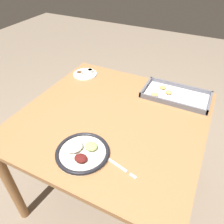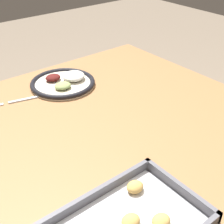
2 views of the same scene
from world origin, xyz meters
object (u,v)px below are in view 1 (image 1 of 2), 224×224
object	(u,v)px
dinner_plate	(82,152)
fork	(117,165)
baking_tray	(175,95)
saucer_plate	(85,74)

from	to	relation	value
dinner_plate	fork	xyz separation A→B (m)	(0.19, 0.01, -0.01)
fork	baking_tray	size ratio (longest dim) A/B	0.45
dinner_plate	baking_tray	world-z (taller)	dinner_plate
fork	dinner_plate	bearing A→B (deg)	-162.19
dinner_plate	fork	world-z (taller)	dinner_plate
fork	baking_tray	distance (m)	0.69
saucer_plate	baking_tray	distance (m)	0.69
dinner_plate	saucer_plate	size ratio (longest dim) A/B	1.47
dinner_plate	fork	bearing A→B (deg)	3.60
dinner_plate	saucer_plate	world-z (taller)	dinner_plate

